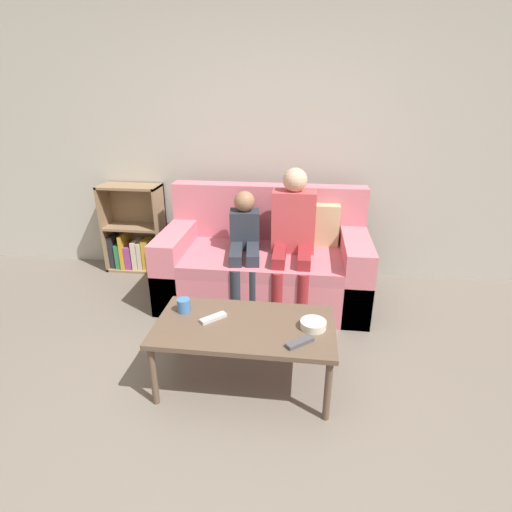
{
  "coord_description": "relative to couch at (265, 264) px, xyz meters",
  "views": [
    {
      "loc": [
        0.43,
        -1.4,
        1.72
      ],
      "look_at": [
        0.1,
        1.16,
        0.63
      ],
      "focal_mm": 28.0,
      "sensor_mm": 36.0,
      "label": 1
    }
  ],
  "objects": [
    {
      "name": "ground_plane",
      "position": [
        -0.11,
        -1.77,
        -0.31
      ],
      "size": [
        22.0,
        22.0,
        0.0
      ],
      "primitive_type": "plane",
      "color": "#70665B"
    },
    {
      "name": "tv_remote_0",
      "position": [
        0.33,
        -1.32,
        0.13
      ],
      "size": [
        0.16,
        0.15,
        0.02
      ],
      "rotation": [
        0.0,
        0.0,
        -0.86
      ],
      "color": "#47474C",
      "rests_on": "coffee_table"
    },
    {
      "name": "person_child",
      "position": [
        -0.16,
        -0.14,
        0.24
      ],
      "size": [
        0.32,
        0.64,
        0.95
      ],
      "rotation": [
        0.0,
        0.0,
        0.14
      ],
      "color": "#282D38",
      "rests_on": "ground_plane"
    },
    {
      "name": "person_adult",
      "position": [
        0.23,
        -0.09,
        0.36
      ],
      "size": [
        0.36,
        0.62,
        1.15
      ],
      "rotation": [
        0.0,
        0.0,
        0.01
      ],
      "color": "maroon",
      "rests_on": "ground_plane"
    },
    {
      "name": "wall_back",
      "position": [
        -0.11,
        0.61,
        0.99
      ],
      "size": [
        12.0,
        0.06,
        2.6
      ],
      "color": "#B7B2A8",
      "rests_on": "ground_plane"
    },
    {
      "name": "couch",
      "position": [
        0.0,
        0.0,
        0.0
      ],
      "size": [
        1.73,
        0.89,
        0.94
      ],
      "color": "#D1707F",
      "rests_on": "ground_plane"
    },
    {
      "name": "snack_bowl",
      "position": [
        0.4,
        -1.15,
        0.14
      ],
      "size": [
        0.15,
        0.15,
        0.05
      ],
      "color": "beige",
      "rests_on": "coffee_table"
    },
    {
      "name": "bookshelf",
      "position": [
        -1.37,
        0.45,
        0.02
      ],
      "size": [
        0.58,
        0.28,
        0.87
      ],
      "color": "#8E7051",
      "rests_on": "ground_plane"
    },
    {
      "name": "coffee_table",
      "position": [
        -0.0,
        -1.16,
        0.08
      ],
      "size": [
        1.07,
        0.57,
        0.43
      ],
      "color": "brown",
      "rests_on": "ground_plane"
    },
    {
      "name": "cup_near",
      "position": [
        -0.4,
        -1.06,
        0.16
      ],
      "size": [
        0.08,
        0.08,
        0.09
      ],
      "color": "#3D70B2",
      "rests_on": "coffee_table"
    },
    {
      "name": "tv_remote_1",
      "position": [
        -0.2,
        -1.14,
        0.13
      ],
      "size": [
        0.16,
        0.15,
        0.02
      ],
      "rotation": [
        0.0,
        0.0,
        -0.8
      ],
      "color": "#B7B7BC",
      "rests_on": "coffee_table"
    }
  ]
}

